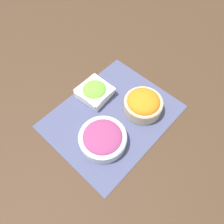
{
  "coord_description": "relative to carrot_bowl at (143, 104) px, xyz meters",
  "views": [
    {
      "loc": [
        0.34,
        0.32,
        0.79
      ],
      "look_at": [
        0.0,
        0.0,
        0.03
      ],
      "focal_mm": 35.0,
      "sensor_mm": 36.0,
      "label": 1
    }
  ],
  "objects": [
    {
      "name": "ground_plane",
      "position": [
        0.11,
        -0.07,
        -0.04
      ],
      "size": [
        3.0,
        3.0,
        0.0
      ],
      "primitive_type": "plane",
      "color": "#422D1E"
    },
    {
      "name": "placemat",
      "position": [
        0.11,
        -0.07,
        -0.04
      ],
      "size": [
        0.52,
        0.41,
        0.0
      ],
      "color": "#474C70",
      "rests_on": "ground_plane"
    },
    {
      "name": "carrot_bowl",
      "position": [
        0.0,
        0.0,
        0.0
      ],
      "size": [
        0.16,
        0.16,
        0.08
      ],
      "color": "#C6B28E",
      "rests_on": "placemat"
    },
    {
      "name": "onion_bowl",
      "position": [
        0.22,
        -0.02,
        -0.01
      ],
      "size": [
        0.18,
        0.18,
        0.06
      ],
      "color": "silver",
      "rests_on": "placemat"
    },
    {
      "name": "lettuce_bowl",
      "position": [
        0.08,
        -0.2,
        -0.01
      ],
      "size": [
        0.14,
        0.14,
        0.06
      ],
      "color": "white",
      "rests_on": "placemat"
    }
  ]
}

